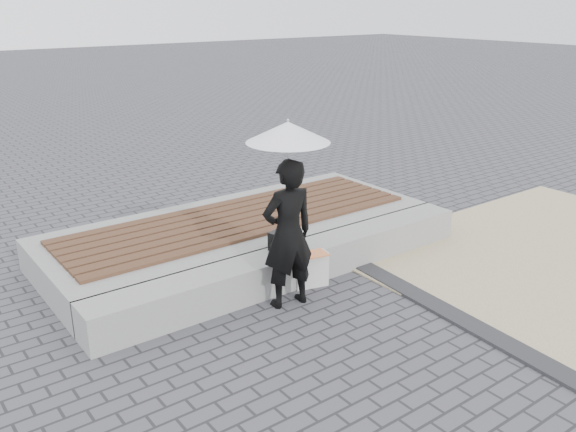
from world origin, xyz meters
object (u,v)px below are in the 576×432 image
(seating_ledge, at_px, (295,264))
(handbag, at_px, (280,239))
(parasol, at_px, (288,132))
(canvas_tote, at_px, (311,269))
(woman, at_px, (288,234))

(seating_ledge, distance_m, handbag, 0.36)
(seating_ledge, xyz_separation_m, parasol, (-0.41, -0.42, 1.67))
(parasol, bearing_deg, seating_ledge, 45.38)
(seating_ledge, height_order, handbag, handbag)
(canvas_tote, bearing_deg, handbag, 131.35)
(parasol, bearing_deg, woman, 0.00)
(handbag, distance_m, canvas_tote, 0.50)
(seating_ledge, height_order, canvas_tote, canvas_tote)
(parasol, height_order, canvas_tote, parasol)
(seating_ledge, relative_size, woman, 3.12)
(woman, distance_m, parasol, 1.07)
(parasol, relative_size, handbag, 3.52)
(seating_ledge, bearing_deg, canvas_tote, -76.58)
(handbag, xyz_separation_m, canvas_tote, (0.18, -0.35, -0.30))
(woman, distance_m, canvas_tote, 0.78)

